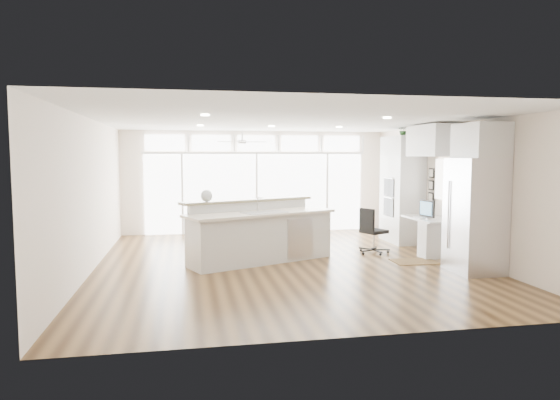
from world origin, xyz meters
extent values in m
cube|color=#402913|center=(0.00, 0.00, -0.01)|extent=(7.00, 8.00, 0.02)
cube|color=white|center=(0.00, 0.00, 2.70)|extent=(7.00, 8.00, 0.02)
cube|color=silver|center=(0.00, 4.00, 1.35)|extent=(7.00, 0.04, 2.70)
cube|color=silver|center=(0.00, -4.00, 1.35)|extent=(7.00, 0.04, 2.70)
cube|color=silver|center=(-3.50, 0.00, 1.35)|extent=(0.04, 8.00, 2.70)
cube|color=silver|center=(3.50, 0.00, 1.35)|extent=(0.04, 8.00, 2.70)
cube|color=silver|center=(0.00, 3.94, 1.05)|extent=(5.80, 0.06, 2.08)
cube|color=silver|center=(0.00, 3.94, 2.38)|extent=(5.90, 0.06, 0.40)
cube|color=white|center=(3.46, 0.30, 1.55)|extent=(0.04, 0.85, 0.85)
cube|color=silver|center=(-0.50, 2.80, 2.48)|extent=(1.16, 1.16, 0.32)
cube|color=white|center=(0.00, 0.20, 2.68)|extent=(3.40, 3.00, 0.02)
cube|color=silver|center=(3.17, 1.80, 1.25)|extent=(0.64, 1.20, 2.50)
cube|color=silver|center=(3.13, 0.30, 0.38)|extent=(0.72, 1.30, 0.76)
cube|color=silver|center=(3.17, 0.30, 2.35)|extent=(0.64, 1.30, 0.64)
cube|color=silver|center=(3.11, -1.35, 1.00)|extent=(0.76, 0.90, 2.00)
cube|color=silver|center=(3.17, -1.35, 2.30)|extent=(0.64, 0.90, 0.60)
cube|color=black|center=(3.46, 0.92, 1.40)|extent=(0.06, 0.22, 0.80)
cube|color=silver|center=(-0.44, 0.20, 0.59)|extent=(3.17, 2.18, 1.18)
cube|color=#3A2612|center=(2.47, -0.37, 0.01)|extent=(0.84, 0.62, 0.01)
cube|color=black|center=(2.02, 0.60, 0.47)|extent=(0.63, 0.61, 0.95)
sphere|color=silver|center=(-1.47, 0.20, 1.29)|extent=(0.29, 0.29, 0.23)
cube|color=black|center=(3.05, 0.30, 0.96)|extent=(0.15, 0.48, 0.39)
cube|color=silver|center=(2.88, 0.30, 0.77)|extent=(0.14, 0.35, 0.02)
imported|color=#245022|center=(3.17, 1.80, 2.61)|extent=(0.29, 0.31, 0.22)
camera|label=1|loc=(-1.84, -9.21, 2.03)|focal=32.00mm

